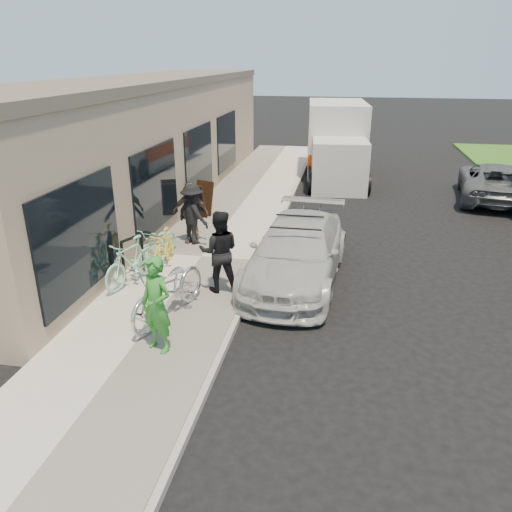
{
  "coord_description": "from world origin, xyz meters",
  "views": [
    {
      "loc": [
        1.47,
        -8.25,
        4.84
      ],
      "look_at": [
        -0.24,
        1.06,
        1.05
      ],
      "focal_mm": 35.0,
      "sensor_mm": 36.0,
      "label": 1
    }
  ],
  "objects_px": {
    "cruiser_bike_b": "(158,243)",
    "cruiser_bike_c": "(164,248)",
    "tandem_bike": "(169,289)",
    "woman_rider": "(156,305)",
    "man_standing": "(219,251)",
    "bystander_a": "(193,214)",
    "sandwich_board": "(200,199)",
    "cruiser_bike_a": "(131,261)",
    "sedan_silver": "(306,241)",
    "bystander_b": "(191,213)",
    "far_car_gray": "(493,182)",
    "moving_truck": "(336,145)",
    "sedan_white": "(297,252)",
    "bike_rack": "(133,252)"
  },
  "relations": [
    {
      "from": "cruiser_bike_b",
      "to": "cruiser_bike_c",
      "type": "relative_size",
      "value": 1.07
    },
    {
      "from": "tandem_bike",
      "to": "woman_rider",
      "type": "bearing_deg",
      "value": -65.47
    },
    {
      "from": "man_standing",
      "to": "bystander_a",
      "type": "height_order",
      "value": "man_standing"
    },
    {
      "from": "sandwich_board",
      "to": "cruiser_bike_a",
      "type": "relative_size",
      "value": 0.62
    },
    {
      "from": "sedan_silver",
      "to": "cruiser_bike_c",
      "type": "distance_m",
      "value": 3.49
    },
    {
      "from": "bystander_b",
      "to": "woman_rider",
      "type": "bearing_deg",
      "value": -83.33
    },
    {
      "from": "sedan_silver",
      "to": "bystander_a",
      "type": "height_order",
      "value": "bystander_a"
    },
    {
      "from": "far_car_gray",
      "to": "tandem_bike",
      "type": "bearing_deg",
      "value": 61.0
    },
    {
      "from": "moving_truck",
      "to": "sandwich_board",
      "type": "bearing_deg",
      "value": -124.31
    },
    {
      "from": "sandwich_board",
      "to": "cruiser_bike_b",
      "type": "bearing_deg",
      "value": -68.47
    },
    {
      "from": "cruiser_bike_b",
      "to": "cruiser_bike_c",
      "type": "bearing_deg",
      "value": -40.31
    },
    {
      "from": "sedan_white",
      "to": "man_standing",
      "type": "bearing_deg",
      "value": -139.23
    },
    {
      "from": "cruiser_bike_c",
      "to": "bystander_b",
      "type": "height_order",
      "value": "bystander_b"
    },
    {
      "from": "bike_rack",
      "to": "bystander_a",
      "type": "distance_m",
      "value": 2.44
    },
    {
      "from": "far_car_gray",
      "to": "sedan_silver",
      "type": "bearing_deg",
      "value": 58.55
    },
    {
      "from": "sandwich_board",
      "to": "sedan_white",
      "type": "xyz_separation_m",
      "value": [
        3.48,
        -3.97,
        0.01
      ]
    },
    {
      "from": "bike_rack",
      "to": "sedan_silver",
      "type": "relative_size",
      "value": 0.28
    },
    {
      "from": "woman_rider",
      "to": "cruiser_bike_a",
      "type": "relative_size",
      "value": 0.99
    },
    {
      "from": "sedan_white",
      "to": "cruiser_bike_b",
      "type": "relative_size",
      "value": 3.15
    },
    {
      "from": "bike_rack",
      "to": "sedan_white",
      "type": "bearing_deg",
      "value": 11.73
    },
    {
      "from": "far_car_gray",
      "to": "woman_rider",
      "type": "bearing_deg",
      "value": 64.31
    },
    {
      "from": "sedan_white",
      "to": "cruiser_bike_b",
      "type": "xyz_separation_m",
      "value": [
        -3.48,
        0.34,
        -0.14
      ]
    },
    {
      "from": "moving_truck",
      "to": "cruiser_bike_a",
      "type": "relative_size",
      "value": 3.74
    },
    {
      "from": "moving_truck",
      "to": "far_car_gray",
      "type": "relative_size",
      "value": 1.34
    },
    {
      "from": "tandem_bike",
      "to": "bystander_a",
      "type": "xyz_separation_m",
      "value": [
        -0.79,
        4.07,
        0.21
      ]
    },
    {
      "from": "moving_truck",
      "to": "cruiser_bike_a",
      "type": "distance_m",
      "value": 12.8
    },
    {
      "from": "man_standing",
      "to": "cruiser_bike_c",
      "type": "relative_size",
      "value": 1.2
    },
    {
      "from": "tandem_bike",
      "to": "bike_rack",
      "type": "bearing_deg",
      "value": 145.3
    },
    {
      "from": "far_car_gray",
      "to": "cruiser_bike_c",
      "type": "relative_size",
      "value": 3.23
    },
    {
      "from": "moving_truck",
      "to": "tandem_bike",
      "type": "bearing_deg",
      "value": -105.99
    },
    {
      "from": "cruiser_bike_b",
      "to": "sedan_white",
      "type": "bearing_deg",
      "value": 8.3
    },
    {
      "from": "man_standing",
      "to": "cruiser_bike_b",
      "type": "height_order",
      "value": "man_standing"
    },
    {
      "from": "sandwich_board",
      "to": "far_car_gray",
      "type": "bearing_deg",
      "value": 45.54
    },
    {
      "from": "far_car_gray",
      "to": "bystander_b",
      "type": "xyz_separation_m",
      "value": [
        -9.23,
        -6.62,
        0.3
      ]
    },
    {
      "from": "sedan_white",
      "to": "man_standing",
      "type": "height_order",
      "value": "man_standing"
    },
    {
      "from": "bike_rack",
      "to": "bystander_a",
      "type": "height_order",
      "value": "bystander_a"
    },
    {
      "from": "man_standing",
      "to": "cruiser_bike_c",
      "type": "height_order",
      "value": "man_standing"
    },
    {
      "from": "bystander_a",
      "to": "moving_truck",
      "type": "bearing_deg",
      "value": -79.31
    },
    {
      "from": "bike_rack",
      "to": "moving_truck",
      "type": "height_order",
      "value": "moving_truck"
    },
    {
      "from": "sedan_silver",
      "to": "woman_rider",
      "type": "relative_size",
      "value": 2.01
    },
    {
      "from": "cruiser_bike_a",
      "to": "tandem_bike",
      "type": "bearing_deg",
      "value": -28.86
    },
    {
      "from": "woman_rider",
      "to": "cruiser_bike_a",
      "type": "distance_m",
      "value": 2.93
    },
    {
      "from": "far_car_gray",
      "to": "man_standing",
      "type": "bearing_deg",
      "value": 59.42
    },
    {
      "from": "man_standing",
      "to": "cruiser_bike_a",
      "type": "bearing_deg",
      "value": -12.06
    },
    {
      "from": "sandwich_board",
      "to": "bystander_a",
      "type": "xyz_separation_m",
      "value": [
        0.52,
        -2.4,
        0.27
      ]
    },
    {
      "from": "tandem_bike",
      "to": "sedan_silver",
      "type": "bearing_deg",
      "value": 72.36
    },
    {
      "from": "moving_truck",
      "to": "cruiser_bike_c",
      "type": "bearing_deg",
      "value": -113.2
    },
    {
      "from": "man_standing",
      "to": "cruiser_bike_a",
      "type": "xyz_separation_m",
      "value": [
        -2.0,
        -0.02,
        -0.37
      ]
    },
    {
      "from": "sedan_white",
      "to": "tandem_bike",
      "type": "distance_m",
      "value": 3.31
    },
    {
      "from": "sandwich_board",
      "to": "cruiser_bike_c",
      "type": "relative_size",
      "value": 0.72
    }
  ]
}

